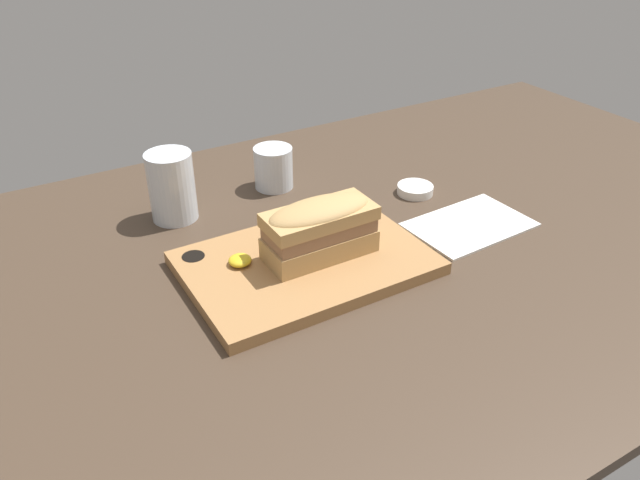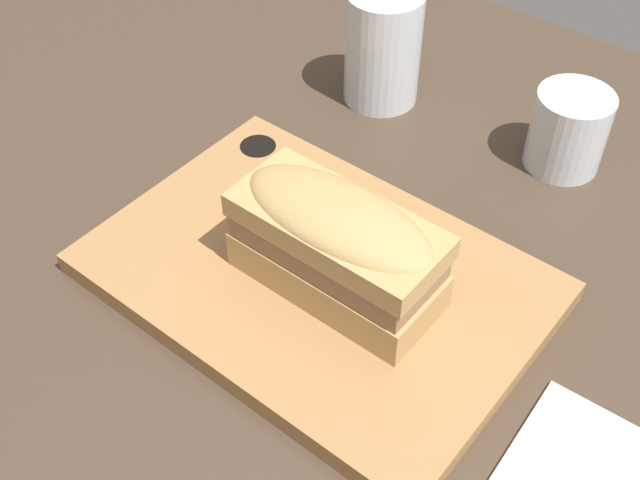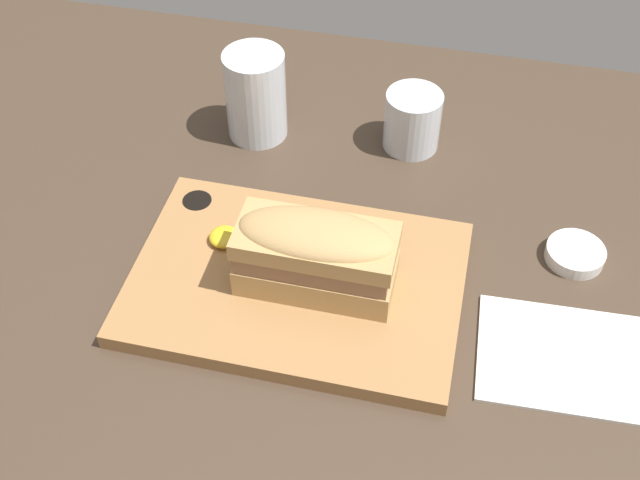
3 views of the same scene
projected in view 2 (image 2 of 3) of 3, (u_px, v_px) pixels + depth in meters
dining_table at (361, 301)px, 67.71cm from camera, size 190.94×98.75×2.00cm
serving_board at (316, 276)px, 66.99cm from camera, size 36.22×25.02×2.03cm
sandwich at (337, 242)px, 61.55cm from camera, size 16.87×7.62×9.09cm
mustard_dollop at (260, 194)px, 71.67cm from camera, size 3.47×3.47×1.39cm
water_glass at (382, 54)px, 83.03cm from camera, size 7.92×7.92×12.09cm
wine_glass at (567, 134)px, 76.39cm from camera, size 7.32×7.32×7.91cm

